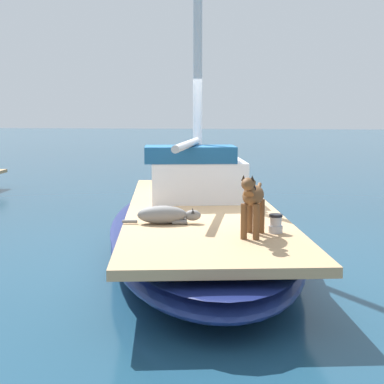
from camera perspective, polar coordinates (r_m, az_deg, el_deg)
The scene contains 7 objects.
ground_plane at distance 8.43m, azimuth 0.89°, elevation -5.89°, with size 120.00×120.00×0.00m, color navy.
sailboat_main at distance 8.36m, azimuth 0.89°, elevation -3.66°, with size 3.76×7.57×0.66m.
cabin_house at distance 9.36m, azimuth 0.37°, elevation 1.74°, with size 1.77×2.44×0.84m.
dog_grey at distance 7.05m, azimuth -2.63°, elevation -2.26°, with size 0.95×0.36×0.22m.
dog_brown at distance 6.29m, azimuth 5.93°, elevation -0.61°, with size 0.29×0.94×0.70m.
deck_winch at distance 6.59m, azimuth 8.17°, elevation -3.11°, with size 0.16×0.16×0.21m.
coiled_rope at distance 7.30m, azimuth -3.02°, elevation -2.58°, with size 0.32×0.32×0.04m, color beige.
Camera 1 is at (0.94, -8.13, 2.00)m, focal length 54.57 mm.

